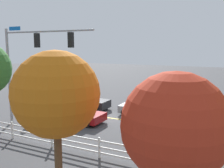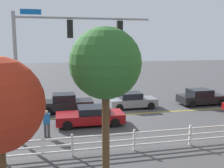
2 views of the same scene
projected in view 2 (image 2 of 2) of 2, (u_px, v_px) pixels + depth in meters
The scene contains 10 objects.
ground_plane at pixel (110, 115), 20.93m from camera, with size 120.00×120.00×0.00m, color #444447.
lane_center_stripe at pixel (157, 112), 21.83m from camera, with size 28.00×0.16×0.01m, color gold.
signal_assembly at pixel (56, 50), 14.81m from camera, with size 7.69×0.38×7.44m.
car_0 at pixel (201, 97), 24.52m from camera, with size 4.21×2.05×1.45m.
car_2 at pixel (91, 116), 18.46m from camera, with size 4.71×2.15×1.28m.
car_3 at pixel (132, 101), 23.19m from camera, with size 4.10×1.90×1.39m.
car_4 at pixel (66, 103), 21.93m from camera, with size 4.31×2.03×1.52m.
pedestrian at pixel (47, 122), 15.91m from camera, with size 0.41×0.27×1.69m.
white_rail_fence at pixel (190, 135), 14.73m from camera, with size 26.10×0.10×1.15m.
tree_1 at pixel (106, 64), 10.33m from camera, with size 2.84×2.84×6.28m.
Camera 2 is at (4.41, 19.83, 5.63)m, focal length 42.57 mm.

